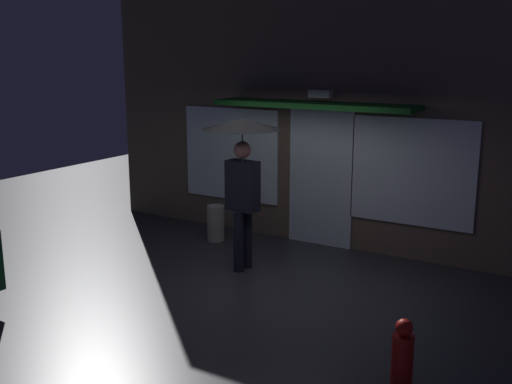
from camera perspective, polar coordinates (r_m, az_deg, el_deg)
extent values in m
plane|color=#2D2D33|center=(8.21, -0.55, -8.90)|extent=(18.00, 18.00, 0.00)
cube|color=brown|center=(9.73, 6.73, 8.33)|extent=(8.28, 0.30, 4.58)
cube|color=white|center=(9.75, 6.13, 1.29)|extent=(1.10, 0.04, 2.20)
cube|color=white|center=(10.53, -2.39, 3.60)|extent=(1.87, 0.04, 1.60)
cube|color=white|center=(9.20, 14.52, 1.83)|extent=(1.87, 0.04, 1.60)
cube|color=white|center=(9.50, 6.12, 9.21)|extent=(0.36, 0.16, 0.12)
cube|color=#144C19|center=(9.28, 5.44, 8.21)|extent=(3.20, 0.70, 0.08)
cylinder|color=black|center=(8.77, -0.85, -4.39)|extent=(0.15, 0.15, 0.88)
cylinder|color=black|center=(8.62, -1.66, -4.71)|extent=(0.15, 0.15, 0.88)
cube|color=black|center=(8.49, -1.28, 0.60)|extent=(0.48, 0.28, 0.71)
cube|color=silver|center=(8.61, -0.89, 0.76)|extent=(0.14, 0.03, 0.57)
cube|color=red|center=(8.61, -0.88, 0.64)|extent=(0.05, 0.03, 0.46)
sphere|color=tan|center=(8.40, -1.30, 3.99)|extent=(0.24, 0.24, 0.24)
cylinder|color=slate|center=(8.40, -1.29, 3.86)|extent=(0.02, 0.02, 0.91)
cone|color=black|center=(8.35, -1.31, 6.44)|extent=(1.10, 1.10, 0.14)
cylinder|color=#B2A899|center=(10.08, -3.84, -2.95)|extent=(0.28, 0.28, 0.60)
cylinder|color=#B21914|center=(5.90, 13.64, -15.48)|extent=(0.20, 0.20, 0.56)
sphere|color=#B21914|center=(5.74, 13.83, -12.32)|extent=(0.16, 0.16, 0.16)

